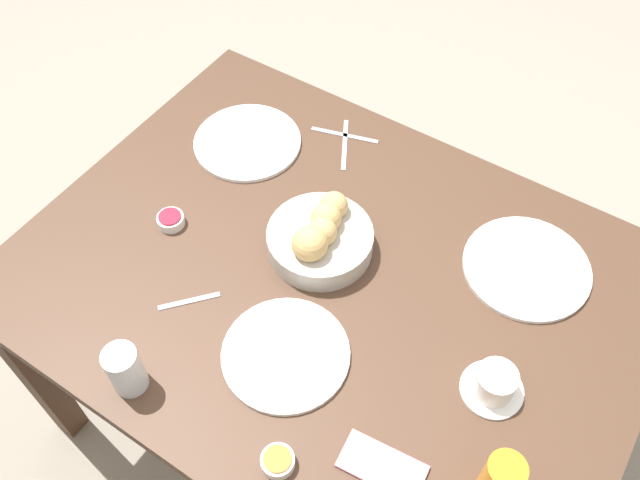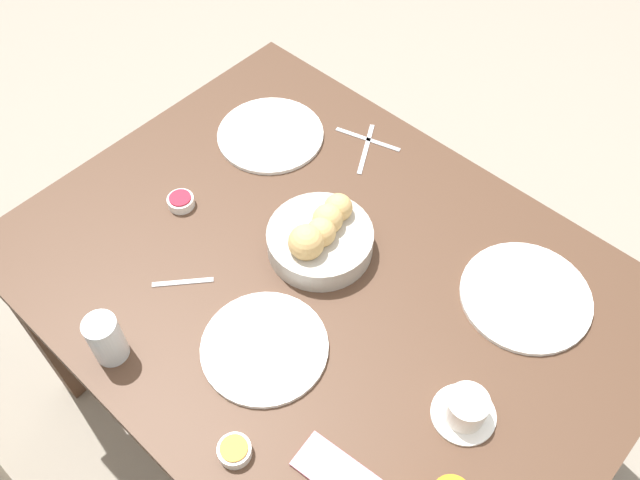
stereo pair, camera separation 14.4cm
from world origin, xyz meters
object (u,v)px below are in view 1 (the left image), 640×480
jam_bowl_honey (278,461)px  cell_phone (382,466)px  coffee_cup (494,384)px  jam_bowl_berry (171,220)px  fork_silver (345,145)px  spoon_coffee (189,301)px  plate_near_left (527,267)px  bread_basket (320,237)px  knife_silver (345,135)px  plate_near_right (247,142)px  water_tumbler (125,370)px  plate_far_center (286,354)px

jam_bowl_honey → cell_phone: 0.18m
coffee_cup → jam_bowl_berry: size_ratio=1.98×
fork_silver → spoon_coffee: bearing=86.8°
plate_near_left → cell_phone: 0.53m
jam_bowl_berry → cell_phone: jam_bowl_berry is taller
coffee_cup → cell_phone: (0.10, 0.24, -0.02)m
bread_basket → knife_silver: size_ratio=1.37×
plate_near_right → jam_bowl_honey: 0.79m
cell_phone → jam_bowl_berry: bearing=-17.9°
jam_bowl_berry → spoon_coffee: 0.21m
coffee_cup → fork_silver: coffee_cup is taller
bread_basket → plate_near_left: (-0.40, -0.19, -0.04)m
bread_basket → jam_bowl_berry: 0.34m
cell_phone → coffee_cup: bearing=-112.8°
jam_bowl_honey → fork_silver: bearing=-66.7°
cell_phone → plate_near_right: bearing=-37.1°
coffee_cup → jam_bowl_berry: coffee_cup is taller
water_tumbler → plate_far_center: bearing=-135.7°
knife_silver → cell_phone: bearing=126.4°
plate_near_left → coffee_cup: coffee_cup is taller
plate_near_left → spoon_coffee: (0.55, 0.45, -0.00)m
plate_near_right → fork_silver: bearing=-148.2°
bread_basket → cell_phone: bread_basket is taller
plate_near_right → spoon_coffee: (-0.17, 0.43, -0.00)m
knife_silver → cell_phone: 0.82m
plate_near_left → plate_near_right: 0.72m
plate_far_center → coffee_cup: 0.40m
plate_near_left → water_tumbler: (0.52, 0.65, 0.05)m
plate_far_center → cell_phone: size_ratio=1.59×
bread_basket → jam_bowl_honey: bearing=114.0°
plate_near_right → fork_silver: plate_near_right is taller
jam_bowl_berry → coffee_cup: bearing=-178.4°
water_tumbler → coffee_cup: 0.68m
jam_bowl_honey → spoon_coffee: 0.39m
knife_silver → spoon_coffee: size_ratio=1.61×
fork_silver → cell_phone: (-0.47, 0.63, 0.00)m
plate_near_left → fork_silver: plate_near_left is taller
cell_phone → spoon_coffee: bearing=-9.0°
water_tumbler → spoon_coffee: 0.21m
plate_near_left → plate_far_center: same height
fork_silver → coffee_cup: bearing=145.1°
coffee_cup → plate_near_left: bearing=-79.7°
plate_near_right → plate_far_center: size_ratio=1.05×
knife_silver → cell_phone: cell_phone is taller
jam_bowl_berry → jam_bowl_honey: same height
knife_silver → spoon_coffee: bearing=88.7°
jam_bowl_honey → knife_silver: jam_bowl_honey is taller
plate_near_right → knife_silver: 0.24m
plate_near_right → coffee_cup: (-0.77, 0.27, 0.02)m
plate_near_left → jam_bowl_honey: bearing=72.1°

